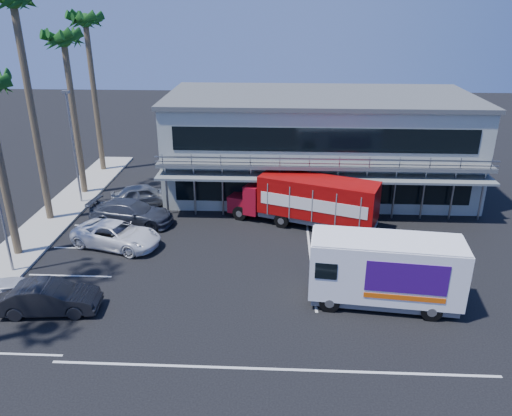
{
  "coord_description": "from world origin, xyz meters",
  "views": [
    {
      "loc": [
        0.09,
        -21.93,
        13.66
      ],
      "look_at": [
        -1.22,
        5.2,
        2.3
      ],
      "focal_mm": 35.0,
      "sensor_mm": 36.0,
      "label": 1
    }
  ],
  "objects_px": {
    "red_truck": "(308,200)",
    "parked_car_a": "(14,292)",
    "white_van": "(385,270)",
    "parked_car_b": "(49,298)"
  },
  "relations": [
    {
      "from": "red_truck",
      "to": "parked_car_a",
      "type": "xyz_separation_m",
      "value": [
        -14.48,
        -9.98,
        -1.09
      ]
    },
    {
      "from": "red_truck",
      "to": "white_van",
      "type": "distance_m",
      "value": 9.57
    },
    {
      "from": "parked_car_a",
      "to": "parked_car_b",
      "type": "height_order",
      "value": "parked_car_b"
    },
    {
      "from": "white_van",
      "to": "parked_car_a",
      "type": "distance_m",
      "value": 17.77
    },
    {
      "from": "parked_car_a",
      "to": "parked_car_b",
      "type": "relative_size",
      "value": 0.9
    },
    {
      "from": "red_truck",
      "to": "parked_car_a",
      "type": "relative_size",
      "value": 2.38
    },
    {
      "from": "white_van",
      "to": "parked_car_b",
      "type": "distance_m",
      "value": 15.87
    },
    {
      "from": "red_truck",
      "to": "parked_car_b",
      "type": "height_order",
      "value": "red_truck"
    },
    {
      "from": "parked_car_b",
      "to": "white_van",
      "type": "bearing_deg",
      "value": -90.02
    },
    {
      "from": "white_van",
      "to": "parked_car_a",
      "type": "bearing_deg",
      "value": -170.71
    }
  ]
}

